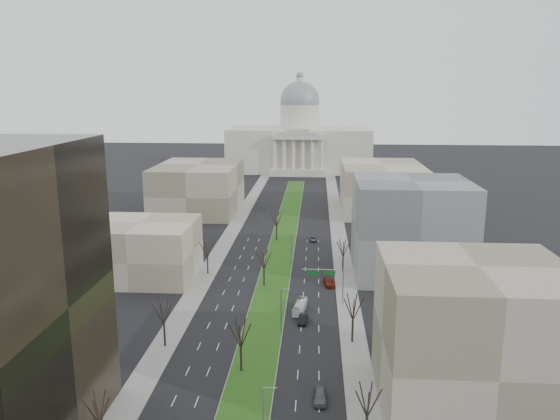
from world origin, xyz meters
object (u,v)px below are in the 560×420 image
at_px(car_black, 303,319).
at_px(car_red, 329,282).
at_px(box_van, 300,307).
at_px(car_grey_near, 320,396).
at_px(car_grey_far, 313,239).

xyz_separation_m(car_black, car_red, (5.68, 21.73, 0.04)).
height_order(car_black, box_van, box_van).
relative_size(car_grey_near, car_red, 0.87).
bearing_deg(car_grey_far, box_van, -98.38).
distance_m(car_red, box_van, 17.51).
bearing_deg(car_black, car_grey_near, -78.55).
height_order(car_grey_near, car_red, car_grey_near).
xyz_separation_m(car_grey_near, car_black, (-3.32, 28.23, -0.06)).
height_order(car_red, box_van, box_van).
bearing_deg(car_grey_near, car_grey_far, 90.90).
distance_m(car_grey_near, car_red, 50.02).
xyz_separation_m(car_grey_near, car_red, (2.36, 49.96, -0.02)).
xyz_separation_m(car_grey_near, car_grey_far, (-1.88, 88.63, -0.20)).
bearing_deg(box_van, car_red, 77.03).
bearing_deg(car_black, box_van, 102.85).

